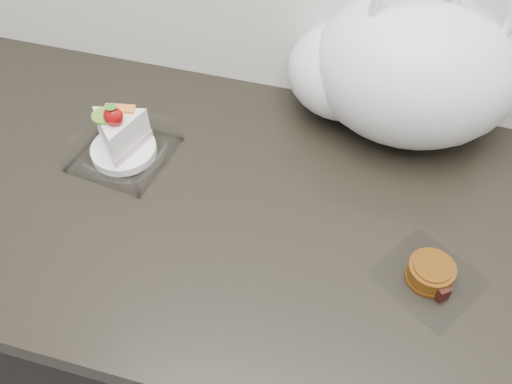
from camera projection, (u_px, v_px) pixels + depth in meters
name	position (u px, v px, depth m)	size (l,w,h in m)	color
counter	(282.00, 341.00, 1.26)	(2.04, 0.64, 0.90)	black
cake_tray	(122.00, 142.00, 0.98)	(0.17, 0.17, 0.12)	white
mooncake_wrap	(431.00, 274.00, 0.83)	(0.18, 0.18, 0.03)	white
plastic_bag	(399.00, 70.00, 0.96)	(0.42, 0.32, 0.32)	white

